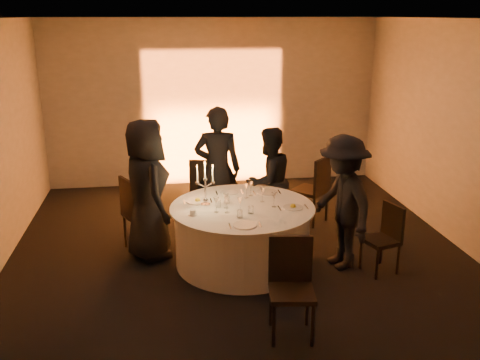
{
  "coord_description": "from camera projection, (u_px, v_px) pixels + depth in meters",
  "views": [
    {
      "loc": [
        -0.95,
        -6.15,
        3.05
      ],
      "look_at": [
        0.0,
        0.2,
        1.05
      ],
      "focal_mm": 40.0,
      "sensor_mm": 36.0,
      "label": 1
    }
  ],
  "objects": [
    {
      "name": "guest_right",
      "position": [
        342.0,
        202.0,
        6.54
      ],
      "size": [
        0.83,
        1.19,
        1.69
      ],
      "primitive_type": "imported",
      "rotation": [
        0.0,
        0.0,
        -1.37
      ],
      "color": "black",
      "rests_on": "floor"
    },
    {
      "name": "wine_glass_d",
      "position": [
        274.0,
        196.0,
        6.56
      ],
      "size": [
        0.07,
        0.07,
        0.19
      ],
      "color": "silver",
      "rests_on": "banquet_table"
    },
    {
      "name": "wine_glass_g",
      "position": [
        240.0,
        202.0,
        6.38
      ],
      "size": [
        0.07,
        0.07,
        0.19
      ],
      "color": "silver",
      "rests_on": "banquet_table"
    },
    {
      "name": "wine_glass_f",
      "position": [
        226.0,
        197.0,
        6.52
      ],
      "size": [
        0.07,
        0.07,
        0.19
      ],
      "color": "silver",
      "rests_on": "banquet_table"
    },
    {
      "name": "wine_glass_b",
      "position": [
        246.0,
        188.0,
        6.89
      ],
      "size": [
        0.07,
        0.07,
        0.19
      ],
      "color": "silver",
      "rests_on": "banquet_table"
    },
    {
      "name": "coffee_cup",
      "position": [
        193.0,
        213.0,
        6.33
      ],
      "size": [
        0.11,
        0.11,
        0.07
      ],
      "color": "white",
      "rests_on": "banquet_table"
    },
    {
      "name": "candelabra",
      "position": [
        205.0,
        190.0,
        6.6
      ],
      "size": [
        0.24,
        0.12,
        0.57
      ],
      "color": "silver",
      "rests_on": "banquet_table"
    },
    {
      "name": "chair_front",
      "position": [
        291.0,
        281.0,
        5.22
      ],
      "size": [
        0.48,
        0.48,
        0.98
      ],
      "rotation": [
        0.0,
        0.0,
        -0.13
      ],
      "color": "black",
      "rests_on": "floor"
    },
    {
      "name": "floor",
      "position": [
        242.0,
        263.0,
        6.85
      ],
      "size": [
        7.0,
        7.0,
        0.0
      ],
      "primitive_type": "plane",
      "color": "black",
      "rests_on": "ground"
    },
    {
      "name": "chair_left",
      "position": [
        137.0,
        210.0,
        7.05
      ],
      "size": [
        0.6,
        0.6,
        1.02
      ],
      "rotation": [
        0.0,
        0.0,
        2.04
      ],
      "color": "black",
      "rests_on": "floor"
    },
    {
      "name": "banquet_table",
      "position": [
        242.0,
        235.0,
        6.74
      ],
      "size": [
        1.8,
        1.8,
        0.77
      ],
      "color": "black",
      "rests_on": "floor"
    },
    {
      "name": "wine_glass_c",
      "position": [
        262.0,
        191.0,
        6.75
      ],
      "size": [
        0.07,
        0.07,
        0.19
      ],
      "color": "silver",
      "rests_on": "banquet_table"
    },
    {
      "name": "wine_glass_h",
      "position": [
        251.0,
        186.0,
        6.97
      ],
      "size": [
        0.07,
        0.07,
        0.19
      ],
      "color": "silver",
      "rests_on": "banquet_table"
    },
    {
      "name": "tumbler_d",
      "position": [
        218.0,
        204.0,
        6.58
      ],
      "size": [
        0.07,
        0.07,
        0.09
      ],
      "primitive_type": "cylinder",
      "color": "silver",
      "rests_on": "banquet_table"
    },
    {
      "name": "guest_left",
      "position": [
        147.0,
        190.0,
        6.8
      ],
      "size": [
        0.84,
        1.03,
        1.82
      ],
      "primitive_type": "imported",
      "rotation": [
        0.0,
        0.0,
        1.9
      ],
      "color": "black",
      "rests_on": "floor"
    },
    {
      "name": "wine_glass_a",
      "position": [
        216.0,
        202.0,
        6.38
      ],
      "size": [
        0.07,
        0.07,
        0.19
      ],
      "color": "silver",
      "rests_on": "banquet_table"
    },
    {
      "name": "guest_back_right",
      "position": [
        269.0,
        181.0,
        7.59
      ],
      "size": [
        0.95,
        0.88,
        1.56
      ],
      "primitive_type": "imported",
      "rotation": [
        0.0,
        0.0,
        -2.64
      ],
      "color": "black",
      "rests_on": "floor"
    },
    {
      "name": "plate_left",
      "position": [
        198.0,
        201.0,
        6.78
      ],
      "size": [
        0.36,
        0.29,
        0.08
      ],
      "color": "white",
      "rests_on": "banquet_table"
    },
    {
      "name": "plate_back_right",
      "position": [
        267.0,
        192.0,
        7.12
      ],
      "size": [
        0.35,
        0.3,
        0.01
      ],
      "color": "white",
      "rests_on": "banquet_table"
    },
    {
      "name": "uplighter_fixture",
      "position": [
        216.0,
        184.0,
        9.86
      ],
      "size": [
        0.25,
        0.12,
        0.1
      ],
      "primitive_type": "cube",
      "color": "black",
      "rests_on": "floor"
    },
    {
      "name": "tumbler_b",
      "position": [
        227.0,
        200.0,
        6.72
      ],
      "size": [
        0.07,
        0.07,
        0.09
      ],
      "primitive_type": "cylinder",
      "color": "silver",
      "rests_on": "banquet_table"
    },
    {
      "name": "wall_right",
      "position": [
        474.0,
        141.0,
        6.83
      ],
      "size": [
        0.0,
        7.0,
        7.0
      ],
      "primitive_type": "plane",
      "rotation": [
        1.57,
        0.0,
        -1.57
      ],
      "color": "#ADA9A1",
      "rests_on": "floor"
    },
    {
      "name": "plate_right",
      "position": [
        293.0,
        206.0,
        6.56
      ],
      "size": [
        0.36,
        0.25,
        0.08
      ],
      "color": "white",
      "rests_on": "banquet_table"
    },
    {
      "name": "chair_back_right",
      "position": [
        315.0,
        186.0,
        8.0
      ],
      "size": [
        0.64,
        0.64,
        1.04
      ],
      "rotation": [
        0.0,
        0.0,
        -2.37
      ],
      "color": "black",
      "rests_on": "floor"
    },
    {
      "name": "plate_front",
      "position": [
        245.0,
        225.0,
        6.01
      ],
      "size": [
        0.35,
        0.27,
        0.01
      ],
      "color": "white",
      "rests_on": "banquet_table"
    },
    {
      "name": "tumbler_a",
      "position": [
        240.0,
        214.0,
        6.24
      ],
      "size": [
        0.07,
        0.07,
        0.09
      ],
      "primitive_type": "cylinder",
      "color": "silver",
      "rests_on": "banquet_table"
    },
    {
      "name": "chair_back_left",
      "position": [
        207.0,
        188.0,
        7.87
      ],
      "size": [
        0.55,
        0.55,
        1.06
      ],
      "rotation": [
        0.0,
        0.0,
        2.92
      ],
      "color": "black",
      "rests_on": "floor"
    },
    {
      "name": "guest_back_left",
      "position": [
        218.0,
        170.0,
        7.66
      ],
      "size": [
        0.73,
        0.54,
        1.83
      ],
      "primitive_type": "imported",
      "rotation": [
        0.0,
        0.0,
        2.99
      ],
      "color": "black",
      "rests_on": "floor"
    },
    {
      "name": "chair_right",
      "position": [
        385.0,
        235.0,
        6.52
      ],
      "size": [
        0.47,
        0.46,
        0.85
      ],
      "rotation": [
        0.0,
        0.0,
        -1.28
      ],
      "color": "black",
      "rests_on": "floor"
    },
    {
      "name": "wall_front",
      "position": [
        335.0,
        293.0,
        3.1
      ],
      "size": [
        7.0,
        0.0,
        7.0
      ],
      "primitive_type": "plane",
      "rotation": [
        -1.57,
        0.0,
        0.0
      ],
      "color": "#ADA9A1",
      "rests_on": "floor"
    },
    {
      "name": "wine_glass_e",
      "position": [
        227.0,
        202.0,
        6.37
      ],
      "size": [
        0.07,
        0.07,
        0.19
      ],
      "color": "silver",
      "rests_on": "banquet_table"
    },
    {
      "name": "tumbler_c",
      "position": [
        251.0,
        210.0,
        6.38
      ],
      "size": [
        0.07,
        0.07,
        0.09
      ],
      "primitive_type": "cylinder",
      "color": "silver",
      "rests_on": "banquet_table"
    },
    {
      "name": "plate_back_left",
      "position": [
        229.0,
        192.0,
        7.12
      ],
      "size": [
        0.36,
        0.24,
        0.01
      ],
      "color": "white",
      "rests_on": "banquet_table"
    },
    {
      "name": "wall_back",
      "position": [
        213.0,
        103.0,
        9.71
      ],
      "size": [
        7.0,
        0.0,
        7.0
      ],
      "primitive_type": "plane",
      "rotation": [
        1.57,
        0.0,
        0.0
      ],
      "color": "#ADA9A1",
      "rests_on": "floor"
    },
    {
      "name": "ceiling",
      "position": [
        243.0,
        19.0,
        5.96
      ],
      "size": [
        7.0,
        7.0,
        0.0
      ],
      "primitive_type": "plane",
      "rotation": [
        3.14,
        0.0,
        0.0
      ],
      "color": "silver",
      "rests_on": "wall_back"
    }
  ]
}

